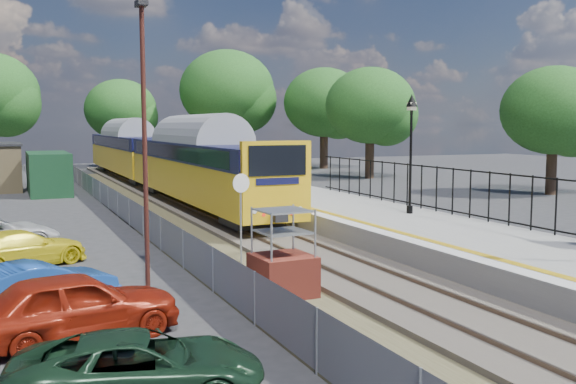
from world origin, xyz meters
TOP-DOWN VIEW (x-y plane):
  - ground at (0.00, 0.00)m, footprint 120.00×120.00m
  - track_bed at (-0.47, 9.67)m, footprint 5.90×80.00m
  - platform at (4.20, 8.00)m, footprint 5.00×70.00m
  - platform_edge at (2.14, 8.00)m, footprint 0.90×70.00m
  - victorian_lamp_north at (5.30, 6.00)m, footprint 0.44×0.44m
  - palisade_fence at (6.55, 2.24)m, footprint 0.12×26.00m
  - wire_fence at (-4.20, 12.00)m, footprint 0.06×52.00m
  - tree_line at (1.40, 42.00)m, footprint 56.80×43.80m
  - train at (0.00, 27.12)m, footprint 2.82×40.83m
  - brick_plinth at (-2.73, -0.14)m, footprint 1.46×1.46m
  - speed_sign at (-2.50, 3.57)m, footprint 0.57×0.15m
  - carpark_lamp at (-5.79, 1.46)m, footprint 0.25×0.50m
  - car_green at (-7.21, -4.82)m, footprint 4.21×2.58m
  - car_red at (-7.82, -1.38)m, footprint 4.35×2.37m
  - car_blue at (-8.38, 1.01)m, footprint 3.76×2.38m
  - car_yellow at (-8.65, 6.21)m, footprint 4.26×3.05m

SIDE VIEW (x-z plane):
  - ground at x=0.00m, z-range 0.00..0.00m
  - track_bed at x=-0.47m, z-range -0.05..0.24m
  - platform at x=4.20m, z-range 0.00..0.90m
  - car_green at x=-7.21m, z-range 0.00..1.09m
  - car_yellow at x=-8.65m, z-range 0.00..1.15m
  - car_blue at x=-8.38m, z-range 0.00..1.17m
  - wire_fence at x=-4.20m, z-range 0.00..1.20m
  - car_red at x=-7.82m, z-range 0.00..1.40m
  - platform_edge at x=2.14m, z-range 0.90..0.91m
  - brick_plinth at x=-2.73m, z-range -0.05..2.21m
  - palisade_fence at x=6.55m, z-range 0.84..2.84m
  - speed_sign at x=-2.50m, z-range 0.52..3.38m
  - train at x=0.00m, z-range 0.59..4.09m
  - carpark_lamp at x=-5.79m, z-range 0.50..7.84m
  - victorian_lamp_north at x=5.30m, z-range 2.00..6.60m
  - tree_line at x=1.40m, z-range 0.67..12.55m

